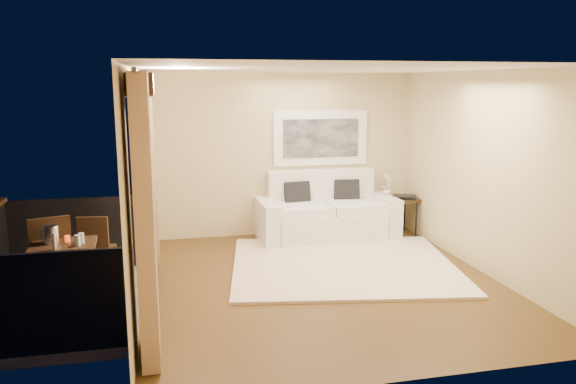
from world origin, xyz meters
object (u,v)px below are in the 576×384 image
object	(u,v)px
balcony_chair_near	(53,257)
orchid	(387,185)
ice_bucket	(50,234)
bistro_table	(63,252)
balcony_chair_far	(96,244)
sofa	(326,214)
side_table	(398,201)

from	to	relation	value
balcony_chair_near	orchid	bearing A→B (deg)	7.54
orchid	ice_bucket	xyz separation A→B (m)	(-4.93, -2.35, 0.06)
bistro_table	balcony_chair_far	xyz separation A→B (m)	(0.23, 1.00, -0.21)
balcony_chair_near	balcony_chair_far	bearing A→B (deg)	47.63
sofa	side_table	size ratio (longest dim) A/B	3.33
bistro_table	balcony_chair_far	size ratio (longest dim) A/B	0.90
orchid	balcony_chair_near	size ratio (longest dim) A/B	0.42
side_table	orchid	size ratio (longest dim) A/B	1.57
bistro_table	balcony_chair_far	bearing A→B (deg)	77.18
orchid	bistro_table	distance (m)	5.39
side_table	balcony_chair_far	bearing A→B (deg)	-164.14
side_table	ice_bucket	world-z (taller)	ice_bucket
bistro_table	balcony_chair_near	size ratio (longest dim) A/B	0.77
side_table	bistro_table	xyz separation A→B (m)	(-4.97, -2.34, 0.15)
ice_bucket	side_table	bearing A→B (deg)	23.67
side_table	balcony_chair_near	world-z (taller)	balcony_chair_near
side_table	ice_bucket	bearing A→B (deg)	-156.33
sofa	side_table	distance (m)	1.26
bistro_table	balcony_chair_far	distance (m)	1.04
balcony_chair_near	ice_bucket	world-z (taller)	balcony_chair_near
side_table	bistro_table	distance (m)	5.49
bistro_table	ice_bucket	world-z (taller)	ice_bucket
side_table	orchid	world-z (taller)	orchid
sofa	orchid	size ratio (longest dim) A/B	5.22
sofa	side_table	world-z (taller)	sofa
sofa	bistro_table	bearing A→B (deg)	-147.91
balcony_chair_near	ice_bucket	bearing A→B (deg)	-98.49
side_table	orchid	xyz separation A→B (m)	(-0.17, 0.11, 0.28)
orchid	balcony_chair_near	xyz separation A→B (m)	(-4.95, -2.24, -0.23)
balcony_chair_near	sofa	bearing A→B (deg)	13.15
bistro_table	balcony_chair_near	distance (m)	0.28
ice_bucket	orchid	bearing A→B (deg)	25.45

